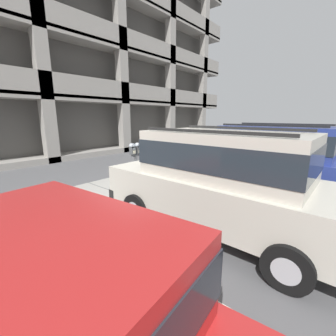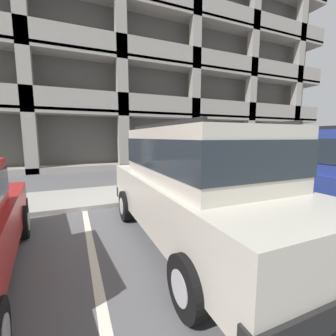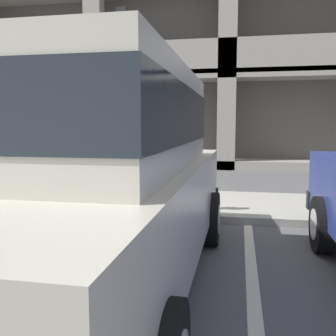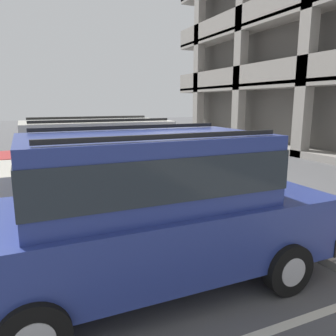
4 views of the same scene
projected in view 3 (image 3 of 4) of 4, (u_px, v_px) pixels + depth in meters
ground_plane at (143, 227)px, 5.66m from camera, size 80.00×80.00×0.10m
sidewalk at (161, 203)px, 6.91m from camera, size 40.00×2.20×0.12m
parking_stall_lines at (251, 265)px, 3.99m from camera, size 12.55×4.80×0.01m
silver_suv at (95, 171)px, 3.28m from camera, size 2.04×4.79×2.03m
parking_meter_near at (167, 145)px, 5.80m from camera, size 0.35×0.12×1.43m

